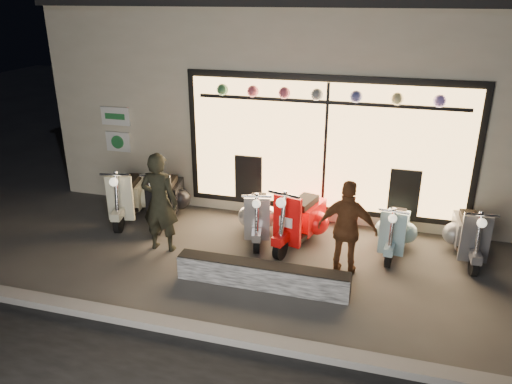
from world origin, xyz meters
TOP-DOWN VIEW (x-y plane):
  - ground at (0.00, 0.00)m, footprint 40.00×40.00m
  - kerb at (0.00, -2.00)m, footprint 40.00×0.25m
  - shop_building at (0.00, 4.98)m, footprint 10.20×6.23m
  - graffiti_barrier at (0.28, -0.65)m, footprint 2.69×0.28m
  - scooter_silver at (-0.27, 1.09)m, footprint 0.66×1.42m
  - scooter_red at (0.56, 1.07)m, footprint 0.78×1.59m
  - scooter_black at (-2.24, 1.34)m, footprint 0.69×1.57m
  - scooter_cream at (-2.99, 1.22)m, footprint 0.71×1.56m
  - scooter_blue at (2.21, 1.20)m, footprint 0.52×1.34m
  - scooter_grey at (3.41, 1.33)m, footprint 0.49×1.41m
  - man at (-1.74, 0.07)m, footprint 0.66×0.44m
  - woman at (1.46, 0.09)m, footprint 0.96×0.46m

SIDE VIEW (x-z plane):
  - ground at x=0.00m, z-range 0.00..0.00m
  - kerb at x=0.00m, z-range 0.00..0.12m
  - graffiti_barrier at x=0.28m, z-range 0.00..0.40m
  - scooter_blue at x=2.21m, z-range -0.09..0.86m
  - scooter_silver at x=-0.27m, z-range -0.10..0.91m
  - scooter_grey at x=3.41m, z-range -0.10..0.91m
  - scooter_cream at x=-2.99m, z-range -0.11..1.00m
  - scooter_black at x=-2.24m, z-range -0.11..1.00m
  - scooter_red at x=0.56m, z-range -0.11..1.02m
  - woman at x=1.46m, z-range 0.00..1.60m
  - man at x=-1.74m, z-range 0.00..1.78m
  - shop_building at x=0.00m, z-range 0.00..4.20m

